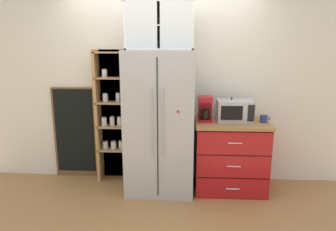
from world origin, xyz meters
TOP-DOWN VIEW (x-y plane):
  - ground_plane at (0.00, 0.00)m, footprint 10.52×10.52m
  - wall_back_cream at (0.00, 0.40)m, footprint 4.83×0.10m
  - refrigerator at (0.00, 0.01)m, footprint 0.83×0.71m
  - pantry_shelf_column at (-0.67, 0.30)m, footprint 0.46×0.26m
  - counter_cabinet at (0.89, 0.04)m, footprint 0.90×0.65m
  - microwave at (0.93, 0.09)m, footprint 0.44×0.33m
  - coffee_maker at (0.56, 0.05)m, footprint 0.17×0.20m
  - mug_navy at (1.28, 0.01)m, footprint 0.12×0.09m
  - mug_sage at (0.89, 0.04)m, footprint 0.12×0.08m
  - bottle_amber at (0.89, 0.13)m, footprint 0.06×0.06m
  - upper_cabinet at (0.00, 0.05)m, footprint 0.80×0.32m
  - chalkboard_menu at (-1.22, 0.33)m, footprint 0.60×0.04m

SIDE VIEW (x-z plane):
  - ground_plane at x=0.00m, z-range 0.00..0.00m
  - counter_cabinet at x=0.89m, z-range 0.00..0.90m
  - chalkboard_menu at x=-1.22m, z-range 0.00..1.28m
  - refrigerator at x=0.00m, z-range 0.00..1.77m
  - pantry_shelf_column at x=-0.67m, z-range 0.01..1.79m
  - mug_navy at x=1.28m, z-range 0.90..0.99m
  - mug_sage at x=0.89m, z-range 0.90..1.00m
  - bottle_amber at x=0.89m, z-range 0.88..1.17m
  - microwave at x=0.93m, z-range 0.90..1.16m
  - coffee_maker at x=0.56m, z-range 0.90..1.21m
  - wall_back_cream at x=0.00m, z-range 0.00..2.55m
  - upper_cabinet at x=0.00m, z-range 1.77..2.32m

